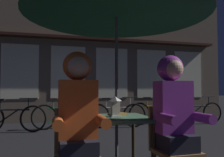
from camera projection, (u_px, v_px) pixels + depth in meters
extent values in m
cube|color=#42664C|center=(117.00, 118.00, 2.60)|extent=(0.72, 0.72, 0.04)
cylinder|color=#2D2319|center=(85.00, 147.00, 2.80)|extent=(0.04, 0.04, 0.70)
cylinder|color=#2D2319|center=(133.00, 144.00, 2.96)|extent=(0.04, 0.04, 0.70)
cylinder|color=#4C4C51|center=(117.00, 82.00, 2.62)|extent=(0.04, 0.04, 2.25)
cone|color=#19472D|center=(116.00, 1.00, 2.66)|extent=(2.10, 2.10, 0.38)
cube|color=white|center=(115.00, 116.00, 2.58)|extent=(0.11, 0.11, 0.02)
cube|color=white|center=(115.00, 108.00, 2.59)|extent=(0.09, 0.09, 0.16)
pyramid|color=white|center=(115.00, 99.00, 2.59)|extent=(0.11, 0.11, 0.06)
cube|color=olive|center=(76.00, 130.00, 2.23)|extent=(0.40, 0.03, 0.42)
cube|color=olive|center=(176.00, 152.00, 2.28)|extent=(0.40, 0.40, 0.04)
cube|color=olive|center=(166.00, 126.00, 2.47)|extent=(0.40, 0.03, 0.42)
cube|color=black|center=(78.00, 148.00, 2.04)|extent=(0.32, 0.36, 0.16)
cube|color=#E05B23|center=(78.00, 109.00, 2.10)|extent=(0.34, 0.22, 0.52)
cylinder|color=#E05B23|center=(102.00, 121.00, 1.92)|extent=(0.09, 0.30, 0.09)
cylinder|color=#E05B23|center=(58.00, 123.00, 1.83)|extent=(0.09, 0.30, 0.09)
sphere|color=tan|center=(78.00, 67.00, 2.11)|extent=(0.21, 0.21, 0.21)
sphere|color=#E05B23|center=(77.00, 66.00, 2.16)|extent=(0.27, 0.27, 0.27)
cube|color=black|center=(176.00, 142.00, 2.28)|extent=(0.32, 0.36, 0.16)
cube|color=purple|center=(173.00, 107.00, 2.34)|extent=(0.34, 0.22, 0.52)
cylinder|color=purple|center=(202.00, 118.00, 2.17)|extent=(0.09, 0.30, 0.09)
cylinder|color=purple|center=(168.00, 119.00, 2.08)|extent=(0.09, 0.30, 0.09)
sphere|color=tan|center=(173.00, 69.00, 2.36)|extent=(0.21, 0.21, 0.21)
sphere|color=purple|center=(170.00, 68.00, 2.41)|extent=(0.27, 0.27, 0.27)
cube|color=#6B5B4C|center=(89.00, 30.00, 8.06)|extent=(10.00, 0.60, 6.20)
cube|color=#EAE5C6|center=(20.00, 71.00, 7.14)|extent=(1.10, 0.02, 1.70)
cube|color=#EAE5C6|center=(68.00, 72.00, 7.51)|extent=(1.10, 0.02, 1.70)
cube|color=#EAE5C6|center=(112.00, 73.00, 7.88)|extent=(1.10, 0.02, 1.70)
cube|color=#EAE5C6|center=(152.00, 74.00, 8.25)|extent=(1.10, 0.02, 1.70)
cube|color=#EAE5C6|center=(188.00, 74.00, 8.62)|extent=(1.10, 0.02, 1.70)
cube|color=#331914|center=(92.00, 39.00, 7.61)|extent=(9.00, 0.36, 0.08)
torus|color=black|center=(33.00, 119.00, 5.66)|extent=(0.65, 0.20, 0.66)
cylinder|color=black|center=(12.00, 110.00, 5.66)|extent=(0.82, 0.22, 0.04)
cylinder|color=black|center=(7.00, 117.00, 5.64)|extent=(0.60, 0.17, 0.44)
cylinder|color=black|center=(1.00, 105.00, 5.65)|extent=(0.02, 0.02, 0.24)
cube|color=black|center=(1.00, 100.00, 5.66)|extent=(0.21, 0.12, 0.04)
cylinder|color=black|center=(28.00, 104.00, 5.68)|extent=(0.02, 0.02, 0.28)
cylinder|color=black|center=(28.00, 98.00, 5.68)|extent=(0.43, 0.12, 0.02)
torus|color=black|center=(83.00, 115.00, 6.33)|extent=(0.66, 0.11, 0.66)
torus|color=black|center=(44.00, 117.00, 5.98)|extent=(0.66, 0.11, 0.66)
cylinder|color=#236B3D|center=(64.00, 108.00, 6.16)|extent=(0.84, 0.11, 0.04)
cylinder|color=#236B3D|center=(59.00, 115.00, 6.11)|extent=(0.61, 0.09, 0.44)
cylinder|color=#236B3D|center=(53.00, 104.00, 6.07)|extent=(0.02, 0.02, 0.24)
cube|color=black|center=(53.00, 99.00, 6.08)|extent=(0.21, 0.10, 0.04)
cylinder|color=#236B3D|center=(78.00, 103.00, 6.30)|extent=(0.02, 0.02, 0.28)
cylinder|color=black|center=(78.00, 97.00, 6.31)|extent=(0.44, 0.06, 0.02)
torus|color=black|center=(134.00, 115.00, 6.40)|extent=(0.66, 0.10, 0.66)
torus|color=black|center=(98.00, 116.00, 6.21)|extent=(0.66, 0.10, 0.66)
cylinder|color=#ADA89E|center=(116.00, 108.00, 6.32)|extent=(0.84, 0.10, 0.04)
cylinder|color=#ADA89E|center=(112.00, 114.00, 6.29)|extent=(0.61, 0.08, 0.44)
cylinder|color=#ADA89E|center=(106.00, 103.00, 6.27)|extent=(0.02, 0.02, 0.24)
cube|color=black|center=(106.00, 99.00, 6.28)|extent=(0.21, 0.09, 0.04)
cylinder|color=#ADA89E|center=(130.00, 102.00, 6.40)|extent=(0.02, 0.02, 0.28)
cylinder|color=black|center=(130.00, 97.00, 6.40)|extent=(0.44, 0.06, 0.02)
torus|color=black|center=(173.00, 113.00, 6.93)|extent=(0.66, 0.12, 0.66)
torus|color=black|center=(140.00, 114.00, 6.78)|extent=(0.66, 0.12, 0.66)
cylinder|color=#B78419|center=(156.00, 106.00, 6.86)|extent=(0.84, 0.13, 0.04)
cylinder|color=#B78419|center=(152.00, 112.00, 6.84)|extent=(0.61, 0.10, 0.44)
cylinder|color=#B78419|center=(147.00, 102.00, 6.83)|extent=(0.02, 0.02, 0.24)
cube|color=black|center=(147.00, 98.00, 6.83)|extent=(0.21, 0.10, 0.04)
cylinder|color=#B78419|center=(169.00, 101.00, 6.93)|extent=(0.02, 0.02, 0.28)
cylinder|color=black|center=(169.00, 97.00, 6.93)|extent=(0.44, 0.07, 0.02)
torus|color=black|center=(212.00, 113.00, 7.05)|extent=(0.66, 0.06, 0.66)
torus|color=black|center=(183.00, 114.00, 6.77)|extent=(0.66, 0.06, 0.66)
cylinder|color=black|center=(198.00, 106.00, 6.92)|extent=(0.84, 0.05, 0.04)
cylinder|color=black|center=(194.00, 112.00, 6.88)|extent=(0.61, 0.05, 0.44)
cylinder|color=black|center=(189.00, 102.00, 6.85)|extent=(0.02, 0.02, 0.24)
cube|color=black|center=(189.00, 98.00, 6.86)|extent=(0.20, 0.08, 0.04)
cylinder|color=black|center=(209.00, 101.00, 7.04)|extent=(0.02, 0.02, 0.28)
cylinder|color=black|center=(209.00, 97.00, 7.04)|extent=(0.44, 0.03, 0.02)
cube|color=olive|center=(118.00, 114.00, 2.77)|extent=(0.24, 0.20, 0.02)
cylinder|color=brown|center=(165.00, 115.00, 7.76)|extent=(0.36, 0.36, 0.34)
sphere|color=#285B2D|center=(165.00, 102.00, 7.78)|extent=(0.60, 0.60, 0.60)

